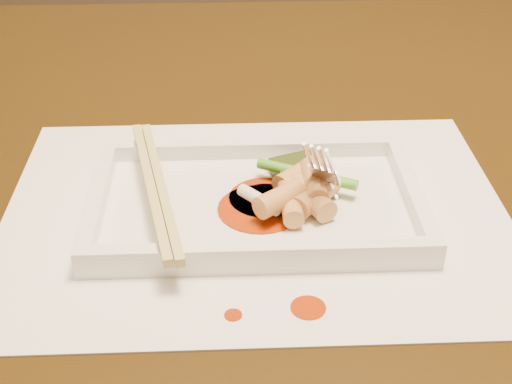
{
  "coord_description": "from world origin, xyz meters",
  "views": [
    {
      "loc": [
        -0.01,
        -0.54,
        1.08
      ],
      "look_at": [
        0.01,
        -0.07,
        0.77
      ],
      "focal_mm": 50.0,
      "sensor_mm": 36.0,
      "label": 1
    }
  ],
  "objects_px": {
    "plate_base": "(256,207)",
    "fork": "(347,107)",
    "table": "(247,258)",
    "placemat": "(256,212)",
    "chopstick_a": "(150,186)"
  },
  "relations": [
    {
      "from": "table",
      "to": "fork",
      "type": "xyz_separation_m",
      "value": [
        0.08,
        -0.05,
        0.18
      ]
    },
    {
      "from": "table",
      "to": "chopstick_a",
      "type": "distance_m",
      "value": 0.16
    },
    {
      "from": "table",
      "to": "plate_base",
      "type": "distance_m",
      "value": 0.13
    },
    {
      "from": "plate_base",
      "to": "placemat",
      "type": "bearing_deg",
      "value": 63.43
    },
    {
      "from": "plate_base",
      "to": "fork",
      "type": "xyz_separation_m",
      "value": [
        0.07,
        0.02,
        0.08
      ]
    },
    {
      "from": "chopstick_a",
      "to": "table",
      "type": "bearing_deg",
      "value": 42.46
    },
    {
      "from": "fork",
      "to": "plate_base",
      "type": "bearing_deg",
      "value": -165.58
    },
    {
      "from": "chopstick_a",
      "to": "fork",
      "type": "bearing_deg",
      "value": 6.75
    },
    {
      "from": "placemat",
      "to": "fork",
      "type": "xyz_separation_m",
      "value": [
        0.07,
        0.02,
        0.08
      ]
    },
    {
      "from": "placemat",
      "to": "plate_base",
      "type": "bearing_deg",
      "value": -116.57
    },
    {
      "from": "placemat",
      "to": "fork",
      "type": "bearing_deg",
      "value": 14.42
    },
    {
      "from": "plate_base",
      "to": "fork",
      "type": "height_order",
      "value": "fork"
    },
    {
      "from": "table",
      "to": "plate_base",
      "type": "xyz_separation_m",
      "value": [
        0.01,
        -0.07,
        0.11
      ]
    },
    {
      "from": "placemat",
      "to": "chopstick_a",
      "type": "distance_m",
      "value": 0.09
    },
    {
      "from": "table",
      "to": "fork",
      "type": "bearing_deg",
      "value": -34.04
    }
  ]
}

